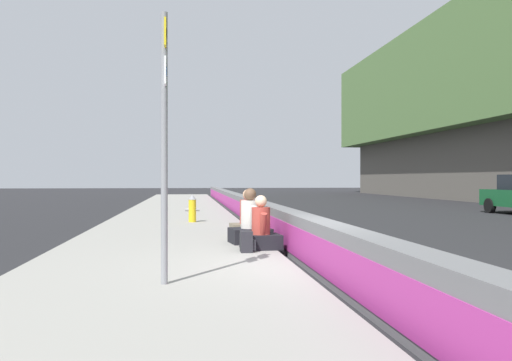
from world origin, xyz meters
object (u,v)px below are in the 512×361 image
route_sign_post (165,128)px  seated_person_foreground (261,232)px  fire_hydrant (192,208)px  seated_person_rear (248,222)px  seated_person_middle (250,226)px  backpack (247,242)px

route_sign_post → seated_person_foreground: size_ratio=3.38×
fire_hydrant → seated_person_rear: size_ratio=0.77×
seated_person_foreground → seated_person_middle: 1.01m
seated_person_foreground → fire_hydrant: bearing=10.6°
fire_hydrant → seated_person_rear: (-4.53, -1.29, -0.09)m
fire_hydrant → seated_person_middle: seated_person_middle is taller
route_sign_post → seated_person_foreground: route_sign_post is taller
backpack → seated_person_middle: bearing=-9.0°
fire_hydrant → seated_person_foreground: (-6.89, -1.29, -0.11)m
seated_person_rear → backpack: size_ratio=2.85×
route_sign_post → seated_person_middle: (4.43, -1.65, -1.70)m
seated_person_middle → seated_person_rear: seated_person_middle is taller
fire_hydrant → seated_person_foreground: 7.01m
route_sign_post → fire_hydrant: (10.32, -0.46, -1.62)m
seated_person_foreground → seated_person_middle: size_ratio=0.90×
route_sign_post → backpack: size_ratio=9.00×
seated_person_foreground → seated_person_middle: seated_person_middle is taller
seated_person_middle → seated_person_rear: (1.35, -0.10, -0.02)m
seated_person_rear → fire_hydrant: bearing=15.9°
route_sign_post → backpack: 3.80m
seated_person_foreground → seated_person_rear: bearing=-0.1°
seated_person_foreground → backpack: 0.57m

